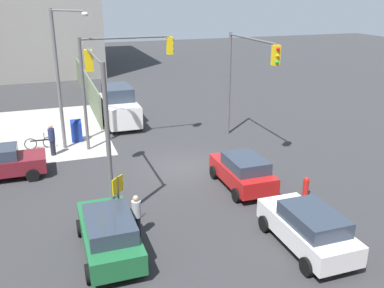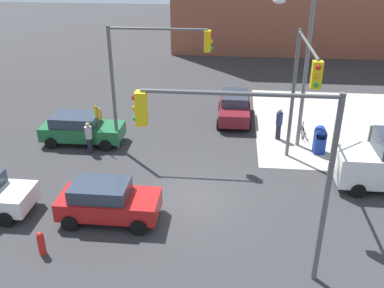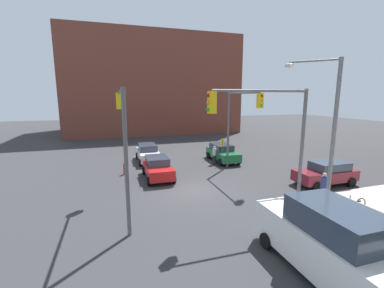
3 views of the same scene
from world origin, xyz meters
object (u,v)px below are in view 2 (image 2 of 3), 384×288
(hatchback_red, at_px, (107,201))
(sedan_maroon, at_px, (234,107))
(mailbox_blue, at_px, (320,139))
(fire_hydrant, at_px, (41,243))
(traffic_signal_se_corner, at_px, (254,151))
(pedestrian_waiting, at_px, (89,137))
(traffic_signal_nw_corner, at_px, (150,65))
(bicycle_leaning_on_fence, at_px, (302,129))
(traffic_signal_ne_corner, at_px, (302,82))
(street_lamp_corner, at_px, (302,62))
(pedestrian_crossing, at_px, (279,123))
(coupe_green, at_px, (81,129))

(hatchback_red, height_order, sedan_maroon, same)
(mailbox_blue, relative_size, fire_hydrant, 1.52)
(traffic_signal_se_corner, bearing_deg, pedestrian_waiting, 134.07)
(traffic_signal_nw_corner, relative_size, bicycle_leaning_on_fence, 3.71)
(traffic_signal_ne_corner, distance_m, sedan_maroon, 8.22)
(street_lamp_corner, xyz_separation_m, pedestrian_waiting, (-10.73, -1.75, -3.81))
(street_lamp_corner, relative_size, fire_hydrant, 8.51)
(traffic_signal_ne_corner, distance_m, pedestrian_waiting, 11.05)
(traffic_signal_ne_corner, relative_size, pedestrian_crossing, 3.56)
(street_lamp_corner, bearing_deg, coupe_green, -177.09)
(street_lamp_corner, bearing_deg, mailbox_blue, -23.45)
(mailbox_blue, bearing_deg, traffic_signal_ne_corner, -123.25)
(traffic_signal_nw_corner, xyz_separation_m, traffic_signal_ne_corner, (7.06, -2.09, 0.02))
(street_lamp_corner, height_order, bicycle_leaning_on_fence, street_lamp_corner)
(traffic_signal_nw_corner, bearing_deg, pedestrian_crossing, 16.48)
(coupe_green, relative_size, pedestrian_crossing, 2.41)
(hatchback_red, xyz_separation_m, coupe_green, (-3.41, 6.84, 0.00))
(bicycle_leaning_on_fence, bearing_deg, mailbox_blue, -74.72)
(street_lamp_corner, distance_m, mailbox_blue, 4.18)
(bicycle_leaning_on_fence, bearing_deg, sedan_maroon, 153.33)
(pedestrian_waiting, bearing_deg, fire_hydrant, 93.56)
(coupe_green, xyz_separation_m, pedestrian_crossing, (10.83, 1.53, 0.11))
(traffic_signal_se_corner, xyz_separation_m, pedestrian_waiting, (-8.04, 8.30, -3.76))
(traffic_signal_nw_corner, xyz_separation_m, fire_hydrant, (-2.44, -8.70, -4.12))
(hatchback_red, bearing_deg, pedestrian_waiting, 114.46)
(mailbox_blue, distance_m, bicycle_leaning_on_fence, 2.32)
(mailbox_blue, bearing_deg, sedan_maroon, 137.26)
(sedan_maroon, bearing_deg, traffic_signal_se_corner, -87.79)
(mailbox_blue, height_order, pedestrian_crossing, pedestrian_crossing)
(pedestrian_crossing, bearing_deg, traffic_signal_nw_corner, 69.64)
(bicycle_leaning_on_fence, bearing_deg, hatchback_red, -134.22)
(traffic_signal_nw_corner, distance_m, mailbox_blue, 9.58)
(traffic_signal_nw_corner, height_order, street_lamp_corner, street_lamp_corner)
(traffic_signal_ne_corner, height_order, bicycle_leaning_on_fence, traffic_signal_ne_corner)
(hatchback_red, bearing_deg, mailbox_blue, 36.09)
(mailbox_blue, xyz_separation_m, fire_hydrant, (-11.20, -9.20, -0.28))
(coupe_green, bearing_deg, street_lamp_corner, 2.91)
(traffic_signal_se_corner, bearing_deg, bicycle_leaning_on_fence, 73.95)
(traffic_signal_ne_corner, distance_m, coupe_green, 12.03)
(traffic_signal_nw_corner, xyz_separation_m, pedestrian_crossing, (6.76, 2.00, -3.65))
(hatchback_red, bearing_deg, traffic_signal_nw_corner, 84.07)
(fire_hydrant, distance_m, hatchback_red, 2.95)
(traffic_signal_se_corner, bearing_deg, sedan_maroon, 92.21)
(traffic_signal_nw_corner, xyz_separation_m, street_lamp_corner, (7.49, 1.05, 0.09))
(traffic_signal_se_corner, relative_size, hatchback_red, 1.64)
(mailbox_blue, bearing_deg, hatchback_red, -143.91)
(traffic_signal_se_corner, distance_m, bicycle_leaning_on_fence, 12.91)
(pedestrian_crossing, bearing_deg, traffic_signal_se_corner, 133.03)
(traffic_signal_nw_corner, bearing_deg, bicycle_leaning_on_fence, 18.29)
(street_lamp_corner, height_order, sedan_maroon, street_lamp_corner)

